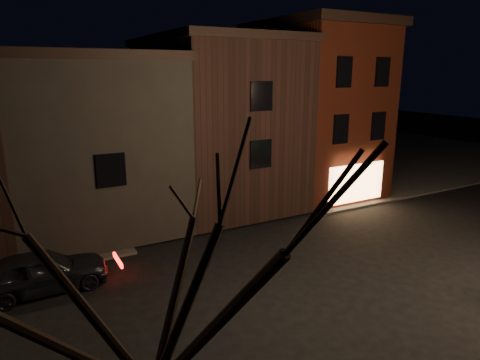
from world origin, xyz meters
name	(u,v)px	position (x,y,z in m)	size (l,w,h in m)	color
ground	(300,275)	(0.00, 0.00, 0.00)	(120.00, 120.00, 0.00)	black
sidewalk_far_right	(341,149)	(20.00, 20.00, 0.06)	(30.00, 30.00, 0.12)	#2D2B28
corner_building	(315,108)	(8.00, 9.47, 5.40)	(6.50, 8.50, 10.50)	#45160C
row_building_a	(216,121)	(1.50, 10.50, 4.83)	(7.30, 10.30, 9.40)	black
row_building_b	(87,139)	(-5.75, 10.50, 4.33)	(7.80, 10.30, 8.40)	black
bare_tree_left	(144,250)	(-8.00, -7.00, 5.43)	(5.60, 5.60, 7.50)	black
parked_car_a	(41,272)	(-8.85, 3.48, 0.77)	(1.81, 4.51, 1.54)	black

